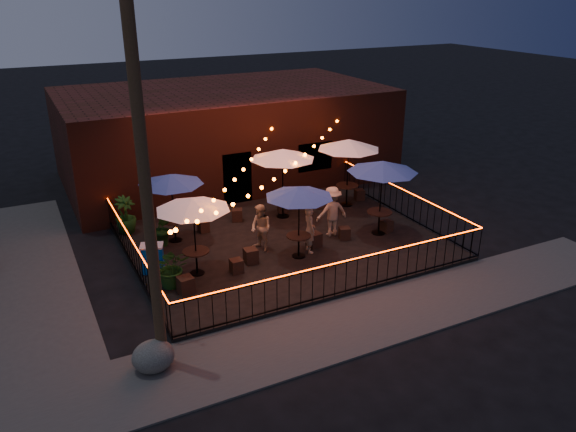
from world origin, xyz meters
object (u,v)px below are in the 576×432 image
at_px(cafe_table_4, 383,167).
at_px(boulder, 153,356).
at_px(cafe_table_1, 171,180).
at_px(cafe_table_3, 283,155).
at_px(cafe_table_5, 349,145).
at_px(cooler, 153,258).
at_px(cafe_table_0, 193,205).
at_px(utility_pole, 147,204).
at_px(cafe_table_2, 299,193).

height_order(cafe_table_4, boulder, cafe_table_4).
xyz_separation_m(cafe_table_1, cafe_table_3, (4.22, 0.28, 0.22)).
xyz_separation_m(cafe_table_1, cafe_table_4, (6.53, -2.61, 0.24)).
xyz_separation_m(cafe_table_5, boulder, (-9.37, -6.59, -2.22)).
xyz_separation_m(cafe_table_1, boulder, (-2.37, -6.37, -1.95)).
bearing_deg(cooler, cafe_table_4, 14.10).
bearing_deg(cafe_table_4, cafe_table_1, 158.22).
distance_m(cafe_table_3, cooler, 6.17).
bearing_deg(cafe_table_4, cafe_table_0, 179.93).
relative_size(utility_pole, cafe_table_4, 2.85).
height_order(cafe_table_3, boulder, cafe_table_3).
bearing_deg(cafe_table_1, cafe_table_4, -21.78).
xyz_separation_m(cooler, boulder, (-1.15, -4.49, -0.23)).
xyz_separation_m(cafe_table_3, cafe_table_4, (2.31, -2.89, 0.02)).
relative_size(cafe_table_0, cafe_table_5, 0.88).
bearing_deg(cafe_table_4, boulder, -157.08).
height_order(cafe_table_2, cafe_table_4, cafe_table_4).
bearing_deg(cafe_table_0, cafe_table_5, 21.71).
height_order(cafe_table_1, cafe_table_5, cafe_table_5).
bearing_deg(cafe_table_5, cafe_table_1, -178.19).
bearing_deg(cafe_table_5, cafe_table_4, -99.26).
bearing_deg(cafe_table_4, cooler, 174.63).
xyz_separation_m(cafe_table_0, boulder, (-2.28, -3.77, -2.00)).
distance_m(cafe_table_1, cafe_table_3, 4.23).
xyz_separation_m(utility_pole, cafe_table_2, (5.31, 3.27, -1.68)).
relative_size(cafe_table_2, cooler, 2.68).
distance_m(utility_pole, cafe_table_3, 9.20).
relative_size(utility_pole, boulder, 8.54).
bearing_deg(utility_pole, cafe_table_3, 45.71).
bearing_deg(cafe_table_2, cooler, 166.21).
xyz_separation_m(utility_pole, cafe_table_1, (2.13, 6.23, -1.68)).
bearing_deg(cafe_table_0, cafe_table_3, 33.75).
bearing_deg(cafe_table_1, boulder, -110.43).
distance_m(cafe_table_1, cafe_table_5, 7.00).
bearing_deg(cafe_table_0, cafe_table_1, 88.00).
bearing_deg(utility_pole, cafe_table_5, 35.25).
bearing_deg(cafe_table_5, cooler, -165.67).
bearing_deg(boulder, cafe_table_1, 69.57).
bearing_deg(cafe_table_5, cafe_table_3, 178.79).
distance_m(cafe_table_4, boulder, 9.92).
bearing_deg(cooler, cafe_table_0, -12.88).
xyz_separation_m(cafe_table_1, cafe_table_5, (6.99, 0.22, 0.27)).
bearing_deg(cafe_table_5, cafe_table_0, -158.29).
bearing_deg(utility_pole, cafe_table_4, 22.67).
bearing_deg(cooler, cafe_table_5, 33.79).
height_order(utility_pole, cafe_table_5, utility_pole).
relative_size(cafe_table_2, boulder, 2.53).
bearing_deg(boulder, cafe_table_5, 35.15).
bearing_deg(cafe_table_1, cafe_table_5, 1.81).
relative_size(cafe_table_1, cafe_table_4, 1.02).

